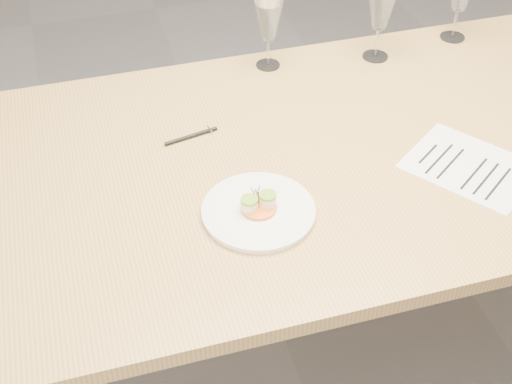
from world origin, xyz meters
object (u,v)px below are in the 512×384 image
object	(u,v)px
recipe_sheet	(470,166)
dining_table	(292,176)
wine_glass_2	(381,10)
dinner_plate	(259,210)
wine_glass_1	(269,22)
ballpoint_pen	(191,136)

from	to	relation	value
recipe_sheet	dining_table	bearing A→B (deg)	122.42
wine_glass_2	dining_table	bearing A→B (deg)	-135.50
dinner_plate	recipe_sheet	world-z (taller)	dinner_plate
recipe_sheet	wine_glass_2	world-z (taller)	wine_glass_2
dinner_plate	wine_glass_1	size ratio (longest dim) A/B	1.28
wine_glass_1	wine_glass_2	xyz separation A→B (m)	(0.32, -0.04, 0.01)
dinner_plate	ballpoint_pen	distance (m)	0.33
recipe_sheet	wine_glass_1	bearing A→B (deg)	84.29
recipe_sheet	ballpoint_pen	distance (m)	0.70
ballpoint_pen	wine_glass_2	world-z (taller)	wine_glass_2
wine_glass_1	recipe_sheet	bearing A→B (deg)	-59.84
dinner_plate	ballpoint_pen	xyz separation A→B (m)	(-0.09, 0.32, -0.01)
dining_table	recipe_sheet	world-z (taller)	recipe_sheet
recipe_sheet	wine_glass_1	distance (m)	0.69
recipe_sheet	wine_glass_2	bearing A→B (deg)	55.94
dining_table	wine_glass_1	bearing A→B (deg)	81.28
dining_table	recipe_sheet	size ratio (longest dim) A/B	6.55
dining_table	wine_glass_2	distance (m)	0.58
dining_table	dinner_plate	xyz separation A→B (m)	(-0.14, -0.18, 0.08)
ballpoint_pen	wine_glass_1	xyz separation A→B (m)	(0.29, 0.28, 0.14)
dining_table	wine_glass_1	world-z (taller)	wine_glass_1
ballpoint_pen	recipe_sheet	bearing A→B (deg)	-37.81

